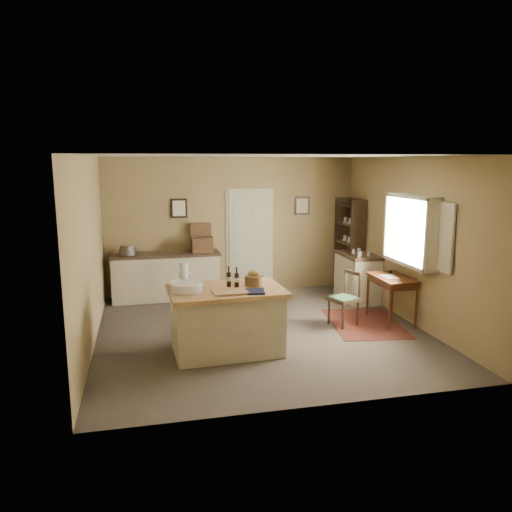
{
  "coord_description": "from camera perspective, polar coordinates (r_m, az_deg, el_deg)",
  "views": [
    {
      "loc": [
        -1.74,
        -7.26,
        2.65
      ],
      "look_at": [
        -0.02,
        0.28,
        1.15
      ],
      "focal_mm": 35.0,
      "sensor_mm": 36.0,
      "label": 1
    }
  ],
  "objects": [
    {
      "name": "ground",
      "position": [
        7.92,
        0.6,
        -8.56
      ],
      "size": [
        5.0,
        5.0,
        0.0
      ],
      "primitive_type": "plane",
      "color": "brown",
      "rests_on": "ground"
    },
    {
      "name": "wall_back",
      "position": [
        10.0,
        -2.72,
        3.49
      ],
      "size": [
        5.0,
        0.1,
        2.7
      ],
      "primitive_type": "cube",
      "color": "olive",
      "rests_on": "ground"
    },
    {
      "name": "wall_front",
      "position": [
        5.23,
        7.03,
        -3.48
      ],
      "size": [
        5.0,
        0.1,
        2.7
      ],
      "primitive_type": "cube",
      "color": "olive",
      "rests_on": "ground"
    },
    {
      "name": "wall_left",
      "position": [
        7.41,
        -18.52,
        0.31
      ],
      "size": [
        0.1,
        5.0,
        2.7
      ],
      "primitive_type": "cube",
      "color": "olive",
      "rests_on": "ground"
    },
    {
      "name": "wall_right",
      "position": [
        8.51,
        17.24,
        1.7
      ],
      "size": [
        0.1,
        5.0,
        2.7
      ],
      "primitive_type": "cube",
      "color": "olive",
      "rests_on": "ground"
    },
    {
      "name": "ceiling",
      "position": [
        7.46,
        0.65,
        11.37
      ],
      "size": [
        5.0,
        5.0,
        0.0
      ],
      "primitive_type": "plane",
      "color": "silver",
      "rests_on": "wall_back"
    },
    {
      "name": "door",
      "position": [
        10.08,
        -0.72,
        1.87
      ],
      "size": [
        0.97,
        0.06,
        2.11
      ],
      "primitive_type": "cube",
      "color": "#ADB194",
      "rests_on": "ground"
    },
    {
      "name": "framed_prints",
      "position": [
        9.97,
        -1.58,
        5.62
      ],
      "size": [
        2.82,
        0.02,
        0.38
      ],
      "color": "black",
      "rests_on": "ground"
    },
    {
      "name": "window",
      "position": [
        8.27,
        17.54,
        2.83
      ],
      "size": [
        0.25,
        1.99,
        1.12
      ],
      "color": "beige",
      "rests_on": "ground"
    },
    {
      "name": "work_island",
      "position": [
        6.98,
        -3.45,
        -7.14
      ],
      "size": [
        1.61,
        1.09,
        1.2
      ],
      "rotation": [
        0.0,
        0.0,
        0.05
      ],
      "color": "beige",
      "rests_on": "ground"
    },
    {
      "name": "sideboard",
      "position": [
        9.71,
        -10.18,
        -2.1
      ],
      "size": [
        2.05,
        0.58,
        1.18
      ],
      "color": "beige",
      "rests_on": "ground"
    },
    {
      "name": "rug",
      "position": [
        8.46,
        12.34,
        -7.5
      ],
      "size": [
        1.31,
        1.73,
        0.01
      ],
      "primitive_type": "cube",
      "rotation": [
        0.0,
        0.0,
        -0.14
      ],
      "color": "#572115",
      "rests_on": "ground"
    },
    {
      "name": "writing_desk",
      "position": [
        8.48,
        15.28,
        -2.94
      ],
      "size": [
        0.54,
        0.88,
        0.82
      ],
      "color": "#39190C",
      "rests_on": "ground"
    },
    {
      "name": "desk_chair",
      "position": [
        8.19,
        9.98,
        -4.91
      ],
      "size": [
        0.52,
        0.52,
        0.86
      ],
      "primitive_type": null,
      "rotation": [
        0.0,
        0.0,
        0.37
      ],
      "color": "black",
      "rests_on": "ground"
    },
    {
      "name": "right_cabinet",
      "position": [
        9.7,
        11.5,
        -2.31
      ],
      "size": [
        0.57,
        1.03,
        0.99
      ],
      "color": "beige",
      "rests_on": "ground"
    },
    {
      "name": "shelving_unit",
      "position": [
        10.26,
        10.83,
        1.2
      ],
      "size": [
        0.32,
        0.85,
        1.89
      ],
      "color": "black",
      "rests_on": "ground"
    }
  ]
}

